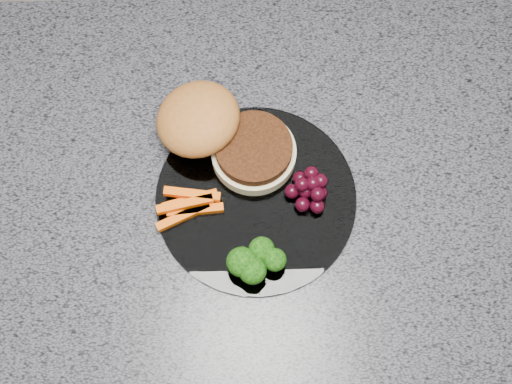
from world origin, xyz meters
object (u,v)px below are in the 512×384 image
plate (256,198)px  burger (218,132)px  grape_bunch (310,188)px  island_cabinet (195,276)px

plate → burger: size_ratio=1.20×
burger → grape_bunch: bearing=-9.8°
plate → burger: burger is taller
island_cabinet → burger: bearing=44.9°
plate → grape_bunch: 0.07m
grape_bunch → plate: bearing=-176.1°
island_cabinet → burger: 0.51m
burger → grape_bunch: (0.12, -0.08, -0.01)m
plate → island_cabinet: bearing=173.9°
burger → plate: bearing=-36.2°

